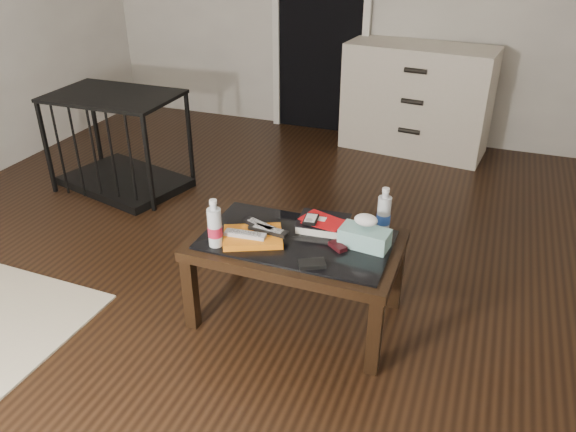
{
  "coord_description": "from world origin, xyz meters",
  "views": [
    {
      "loc": [
        1.15,
        -2.52,
        1.85
      ],
      "look_at": [
        0.31,
        -0.28,
        0.55
      ],
      "focal_mm": 35.0,
      "sensor_mm": 36.0,
      "label": 1
    }
  ],
  "objects_px": {
    "textbook": "(324,224)",
    "water_bottle_right": "(384,211)",
    "pet_crate": "(122,157)",
    "tissue_box": "(365,238)",
    "water_bottle_left": "(215,223)",
    "dresser": "(417,99)",
    "coffee_table": "(297,250)"
  },
  "relations": [
    {
      "from": "tissue_box",
      "to": "coffee_table",
      "type": "bearing_deg",
      "value": -165.01
    },
    {
      "from": "pet_crate",
      "to": "water_bottle_right",
      "type": "relative_size",
      "value": 4.3
    },
    {
      "from": "pet_crate",
      "to": "water_bottle_left",
      "type": "bearing_deg",
      "value": -25.88
    },
    {
      "from": "dresser",
      "to": "water_bottle_right",
      "type": "relative_size",
      "value": 5.25
    },
    {
      "from": "dresser",
      "to": "water_bottle_right",
      "type": "distance_m",
      "value": 2.36
    },
    {
      "from": "dresser",
      "to": "tissue_box",
      "type": "xyz_separation_m",
      "value": [
        0.15,
        -2.51,
        0.06
      ]
    },
    {
      "from": "pet_crate",
      "to": "water_bottle_left",
      "type": "height_order",
      "value": "pet_crate"
    },
    {
      "from": "textbook",
      "to": "water_bottle_left",
      "type": "xyz_separation_m",
      "value": [
        -0.43,
        -0.33,
        0.1
      ]
    },
    {
      "from": "water_bottle_right",
      "to": "coffee_table",
      "type": "bearing_deg",
      "value": -150.69
    },
    {
      "from": "pet_crate",
      "to": "tissue_box",
      "type": "bearing_deg",
      "value": -10.54
    },
    {
      "from": "pet_crate",
      "to": "textbook",
      "type": "relative_size",
      "value": 4.09
    },
    {
      "from": "dresser",
      "to": "textbook",
      "type": "height_order",
      "value": "dresser"
    },
    {
      "from": "tissue_box",
      "to": "pet_crate",
      "type": "bearing_deg",
      "value": 161.22
    },
    {
      "from": "tissue_box",
      "to": "water_bottle_left",
      "type": "bearing_deg",
      "value": -153.9
    },
    {
      "from": "coffee_table",
      "to": "dresser",
      "type": "relative_size",
      "value": 0.8
    },
    {
      "from": "textbook",
      "to": "water_bottle_right",
      "type": "relative_size",
      "value": 1.05
    },
    {
      "from": "water_bottle_left",
      "to": "dresser",
      "type": "bearing_deg",
      "value": 79.49
    },
    {
      "from": "textbook",
      "to": "tissue_box",
      "type": "distance_m",
      "value": 0.25
    },
    {
      "from": "textbook",
      "to": "tissue_box",
      "type": "relative_size",
      "value": 1.09
    },
    {
      "from": "textbook",
      "to": "water_bottle_left",
      "type": "height_order",
      "value": "water_bottle_left"
    },
    {
      "from": "coffee_table",
      "to": "water_bottle_right",
      "type": "height_order",
      "value": "water_bottle_right"
    },
    {
      "from": "water_bottle_left",
      "to": "water_bottle_right",
      "type": "relative_size",
      "value": 1.0
    },
    {
      "from": "water_bottle_left",
      "to": "water_bottle_right",
      "type": "height_order",
      "value": "same"
    },
    {
      "from": "coffee_table",
      "to": "tissue_box",
      "type": "distance_m",
      "value": 0.34
    },
    {
      "from": "pet_crate",
      "to": "textbook",
      "type": "bearing_deg",
      "value": -10.8
    },
    {
      "from": "dresser",
      "to": "tissue_box",
      "type": "relative_size",
      "value": 5.43
    },
    {
      "from": "dresser",
      "to": "water_bottle_left",
      "type": "xyz_separation_m",
      "value": [
        -0.51,
        -2.74,
        0.13
      ]
    },
    {
      "from": "coffee_table",
      "to": "pet_crate",
      "type": "distance_m",
      "value": 2.05
    },
    {
      "from": "water_bottle_left",
      "to": "tissue_box",
      "type": "height_order",
      "value": "water_bottle_left"
    },
    {
      "from": "water_bottle_left",
      "to": "tissue_box",
      "type": "distance_m",
      "value": 0.7
    },
    {
      "from": "coffee_table",
      "to": "pet_crate",
      "type": "bearing_deg",
      "value": 149.73
    },
    {
      "from": "coffee_table",
      "to": "water_bottle_left",
      "type": "xyz_separation_m",
      "value": [
        -0.34,
        -0.19,
        0.18
      ]
    }
  ]
}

